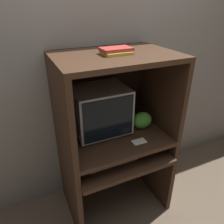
{
  "coord_description": "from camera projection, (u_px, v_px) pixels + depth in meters",
  "views": [
    {
      "loc": [
        -0.66,
        -1.08,
        1.8
      ],
      "look_at": [
        -0.03,
        0.31,
        1.0
      ],
      "focal_mm": 35.0,
      "sensor_mm": 36.0,
      "label": 1
    }
  ],
  "objects": [
    {
      "name": "desk_monitor_shelf",
      "position": [
        115.0,
        138.0,
        1.85
      ],
      "size": [
        0.88,
        0.63,
        0.15
      ],
      "color": "#382316",
      "rests_on": "desk_base"
    },
    {
      "name": "snack_bag",
      "position": [
        142.0,
        120.0,
        1.9
      ],
      "size": [
        0.18,
        0.13,
        0.15
      ],
      "color": "green",
      "rests_on": "desk_monitor_shelf"
    },
    {
      "name": "mouse",
      "position": [
        139.0,
        150.0,
        1.87
      ],
      "size": [
        0.06,
        0.04,
        0.03
      ],
      "color": "black",
      "rests_on": "desk_base"
    },
    {
      "name": "paper_card",
      "position": [
        139.0,
        142.0,
        1.74
      ],
      "size": [
        0.11,
        0.07,
        0.0
      ],
      "color": "white",
      "rests_on": "desk_monitor_shelf"
    },
    {
      "name": "wall_back",
      "position": [
        97.0,
        63.0,
        1.89
      ],
      "size": [
        6.0,
        0.06,
        2.6
      ],
      "color": "gray",
      "rests_on": "ground_plane"
    },
    {
      "name": "desk_base",
      "position": [
        116.0,
        171.0,
        1.98
      ],
      "size": [
        0.88,
        0.66,
        0.63
      ],
      "color": "#382316",
      "rests_on": "ground_plane"
    },
    {
      "name": "hutch_upper",
      "position": [
        113.0,
        84.0,
        1.66
      ],
      "size": [
        0.88,
        0.63,
        0.67
      ],
      "color": "#382316",
      "rests_on": "desk_monitor_shelf"
    },
    {
      "name": "keyboard",
      "position": [
        111.0,
        159.0,
        1.76
      ],
      "size": [
        0.4,
        0.16,
        0.03
      ],
      "color": "beige",
      "rests_on": "desk_base"
    },
    {
      "name": "book_stack",
      "position": [
        116.0,
        51.0,
        1.5
      ],
      "size": [
        0.21,
        0.15,
        0.04
      ],
      "color": "gold",
      "rests_on": "hutch_upper"
    },
    {
      "name": "crt_monitor",
      "position": [
        100.0,
        110.0,
        1.79
      ],
      "size": [
        0.44,
        0.37,
        0.39
      ],
      "color": "#B2B2B7",
      "rests_on": "desk_monitor_shelf"
    }
  ]
}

